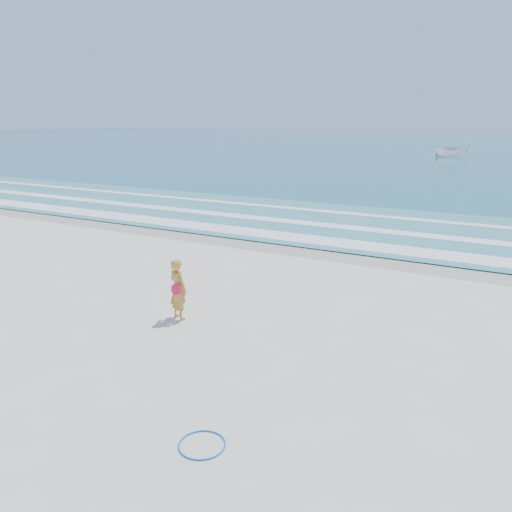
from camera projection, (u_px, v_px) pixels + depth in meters
The scene contains 10 objects.
ground at pixel (156, 341), 10.82m from camera, with size 400.00×400.00×0.00m, color silver.
wet_sand at pixel (314, 250), 18.43m from camera, with size 400.00×2.40×0.00m, color #B2A893.
ocean at pixel (497, 144), 99.64m from camera, with size 400.00×190.00×0.04m, color #19727F.
shallow at pixel (356, 224), 22.65m from camera, with size 400.00×10.00×0.01m, color #59B7AD.
foam_near at pixel (327, 241), 19.52m from camera, with size 400.00×1.40×0.01m, color white.
foam_mid at pixel (351, 228), 21.97m from camera, with size 400.00×0.90×0.01m, color white.
foam_far at pixel (372, 215), 24.76m from camera, with size 400.00×0.60×0.01m, color white.
hoop at pixel (202, 445), 7.36m from camera, with size 0.71×0.71×0.03m, color blue.
boat at pixel (451, 150), 63.11m from camera, with size 1.64×4.37×1.69m, color white.
woman at pixel (178, 289), 11.89m from camera, with size 0.63×0.51×1.49m.
Camera 1 is at (6.67, -7.68, 4.65)m, focal length 35.00 mm.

